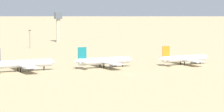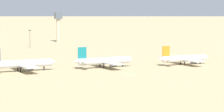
{
  "view_description": "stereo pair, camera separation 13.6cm",
  "coord_description": "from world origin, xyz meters",
  "views": [
    {
      "loc": [
        -111.91,
        -266.48,
        38.16
      ],
      "look_at": [
        1.58,
        27.89,
        6.0
      ],
      "focal_mm": 100.25,
      "sensor_mm": 36.0,
      "label": 1
    },
    {
      "loc": [
        -111.78,
        -266.53,
        38.16
      ],
      "look_at": [
        1.58,
        27.89,
        6.0
      ],
      "focal_mm": 100.25,
      "sensor_mm": 36.0,
      "label": 2
    }
  ],
  "objects": [
    {
      "name": "ground",
      "position": [
        0.0,
        0.0,
        0.0
      ],
      "size": [
        4000.0,
        4000.0,
        0.0
      ],
      "primitive_type": "plane",
      "color": "tan"
    },
    {
      "name": "parked_jet_teal_3",
      "position": [
        -2.82,
        28.27,
        3.64
      ],
      "size": [
        33.61,
        28.41,
        11.1
      ],
      "rotation": [
        0.0,
        0.0,
        0.1
      ],
      "color": "silver",
      "rests_on": "ground"
    },
    {
      "name": "parked_jet_navy_2",
      "position": [
        -45.13,
        28.91,
        3.85
      ],
      "size": [
        35.55,
        29.94,
        11.74
      ],
      "rotation": [
        0.0,
        0.0,
        0.07
      ],
      "color": "silver",
      "rests_on": "ground"
    },
    {
      "name": "light_pole_mid",
      "position": [
        -11.23,
        150.84,
        7.49
      ],
      "size": [
        1.8,
        0.5,
        12.67
      ],
      "color": "#59595E",
      "rests_on": "ground"
    },
    {
      "name": "parked_jet_orange_4",
      "position": [
        41.34,
        25.41,
        3.43
      ],
      "size": [
        31.72,
        26.83,
        10.47
      ],
      "rotation": [
        0.0,
        0.0,
        0.11
      ],
      "color": "white",
      "rests_on": "ground"
    },
    {
      "name": "control_tower",
      "position": [
        21.56,
        194.22,
        13.94
      ],
      "size": [
        5.2,
        5.2,
        23.09
      ],
      "color": "#C6B793",
      "rests_on": "ground"
    }
  ]
}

